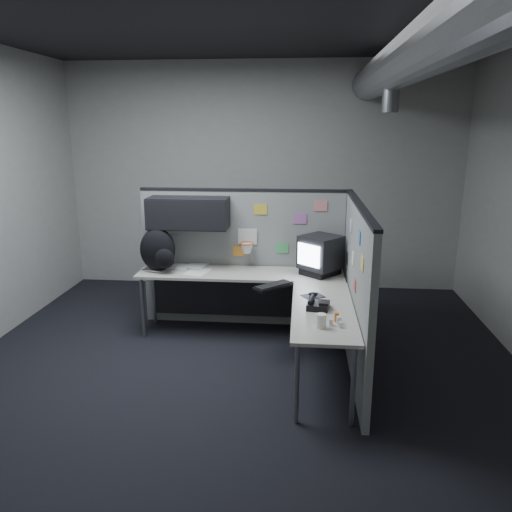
# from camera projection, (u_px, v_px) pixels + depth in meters

# --- Properties ---
(room) EXTENTS (5.62, 5.62, 3.22)m
(room) POSITION_uv_depth(u_px,v_px,m) (302.00, 154.00, 4.25)
(room) COLOR black
(room) RESTS_ON ground
(partition_back) EXTENTS (2.44, 0.42, 1.63)m
(partition_back) POSITION_uv_depth(u_px,v_px,m) (230.00, 244.00, 5.79)
(partition_back) COLOR gray
(partition_back) RESTS_ON ground
(partition_right) EXTENTS (0.07, 2.23, 1.63)m
(partition_right) POSITION_uv_depth(u_px,v_px,m) (356.00, 290.00, 4.73)
(partition_right) COLOR gray
(partition_right) RESTS_ON ground
(desk) EXTENTS (2.31, 2.11, 0.73)m
(desk) POSITION_uv_depth(u_px,v_px,m) (260.00, 291.00, 5.34)
(desk) COLOR #B4B2A3
(desk) RESTS_ON ground
(monitor) EXTENTS (0.54, 0.54, 0.43)m
(monitor) POSITION_uv_depth(u_px,v_px,m) (320.00, 255.00, 5.47)
(monitor) COLOR black
(monitor) RESTS_ON desk
(keyboard) EXTENTS (0.41, 0.41, 0.04)m
(keyboard) POSITION_uv_depth(u_px,v_px,m) (273.00, 286.00, 5.07)
(keyboard) COLOR black
(keyboard) RESTS_ON desk
(mouse) EXTENTS (0.25, 0.23, 0.04)m
(mouse) POSITION_uv_depth(u_px,v_px,m) (313.00, 295.00, 4.81)
(mouse) COLOR black
(mouse) RESTS_ON desk
(phone) EXTENTS (0.22, 0.24, 0.10)m
(phone) POSITION_uv_depth(u_px,v_px,m) (318.00, 305.00, 4.48)
(phone) COLOR black
(phone) RESTS_ON desk
(bottles) EXTENTS (0.12, 0.17, 0.08)m
(bottles) POSITION_uv_depth(u_px,v_px,m) (337.00, 321.00, 4.13)
(bottles) COLOR silver
(bottles) RESTS_ON desk
(cup) EXTENTS (0.10, 0.10, 0.12)m
(cup) POSITION_uv_depth(u_px,v_px,m) (321.00, 321.00, 4.06)
(cup) COLOR white
(cup) RESTS_ON desk
(papers) EXTENTS (0.81, 0.60, 0.02)m
(papers) POSITION_uv_depth(u_px,v_px,m) (179.00, 267.00, 5.77)
(papers) COLOR white
(papers) RESTS_ON desk
(backpack) EXTENTS (0.48, 0.43, 0.49)m
(backpack) POSITION_uv_depth(u_px,v_px,m) (158.00, 250.00, 5.59)
(backpack) COLOR black
(backpack) RESTS_ON desk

